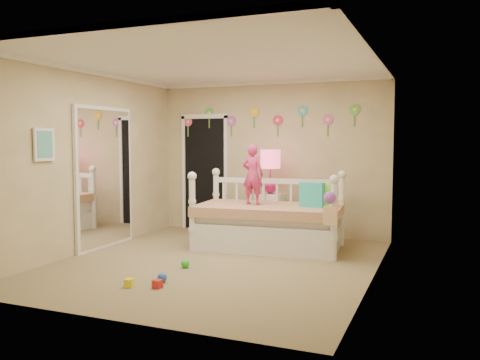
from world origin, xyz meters
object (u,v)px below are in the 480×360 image
at_px(daybed, 269,209).
at_px(child, 253,175).
at_px(table_lamp, 270,164).
at_px(nightstand, 270,216).

relative_size(daybed, child, 2.41).
bearing_deg(table_lamp, child, -91.30).
relative_size(nightstand, table_lamp, 1.04).
bearing_deg(child, daybed, -168.11).
bearing_deg(table_lamp, nightstand, 180.00).
relative_size(daybed, table_lamp, 3.02).
distance_m(daybed, nightstand, 0.78).
xyz_separation_m(child, nightstand, (0.02, 0.76, -0.72)).
xyz_separation_m(child, table_lamp, (0.02, 0.76, 0.12)).
bearing_deg(child, nightstand, -89.60).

